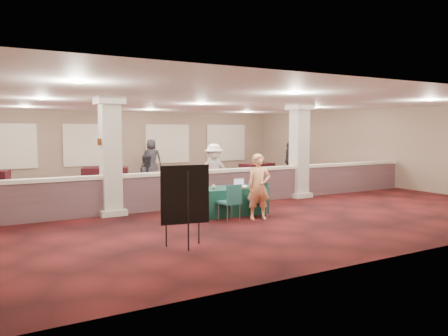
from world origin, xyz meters
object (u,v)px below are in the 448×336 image
easel_board (185,195)px  attendee_c (289,160)px  far_table_back_center (106,176)px  far_table_back_right (257,170)px  conf_chair_main (259,197)px  attendee_a (148,178)px  conf_chair_side (231,199)px  woman (259,187)px  near_table (230,201)px  attendee_d (152,159)px  far_table_front_right (312,179)px  far_table_front_center (156,180)px  attendee_b (214,170)px

easel_board → attendee_c: size_ratio=0.95×
far_table_back_center → far_table_back_right: (7.20, -0.68, -0.03)m
conf_chair_main → attendee_a: bearing=130.4°
conf_chair_side → woman: woman is taller
near_table → conf_chair_main: conf_chair_main is taller
far_table_back_right → attendee_d: size_ratio=0.92×
attendee_a → far_table_front_right: bearing=-28.2°
conf_chair_side → far_table_front_center: size_ratio=0.58×
near_table → attendee_d: 9.77m
woman → far_table_front_right: (5.49, 4.26, -0.51)m
far_table_front_center → attendee_b: (1.00, -3.00, 0.59)m
easel_board → far_table_front_right: bearing=45.4°
easel_board → attendee_b: attendee_b is taller
near_table → woman: woman is taller
far_table_back_right → attendee_a: (-7.04, -4.17, 0.42)m
far_table_front_center → attendee_b: bearing=-71.5°
conf_chair_side → attendee_c: bearing=38.4°
near_table → far_table_front_center: size_ratio=1.20×
far_table_front_center → near_table: bearing=-91.0°
easel_board → woman: 3.24m
near_table → attendee_a: attendee_a is taller
attendee_c → far_table_front_right: bearing=-159.4°
near_table → far_table_back_right: (5.81, 7.37, -0.02)m
far_table_front_center → far_table_back_center: 2.53m
conf_chair_main → attendee_c: 9.96m
far_table_back_center → attendee_a: (0.16, -4.85, 0.40)m
far_table_back_right → attendee_c: (1.30, -0.82, 0.52)m
attendee_a → attendee_b: 2.34m
conf_chair_side → far_table_front_right: (6.21, 4.08, -0.21)m
far_table_front_center → far_table_back_right: bearing=13.5°
conf_chair_side → attendee_a: bearing=95.6°
woman → attendee_d: 10.68m
woman → far_table_back_center: 9.18m
near_table → attendee_b: 3.24m
conf_chair_side → attendee_a: attendee_a is taller
conf_chair_side → conf_chair_main: bearing=-7.4°
conf_chair_side → far_table_back_center: bearing=90.4°
near_table → woman: (0.30, -0.96, 0.48)m
far_table_front_right → attendee_b: (-4.68, -0.30, 0.57)m
woman → conf_chair_side: bearing=-179.0°
conf_chair_side → attendee_a: (-0.80, 3.98, 0.21)m
far_table_front_right → attendee_b: attendee_b is taller
near_table → easel_board: 3.65m
conf_chair_main → far_table_front_center: bearing=110.8°
far_table_front_center → far_table_back_center: size_ratio=0.87×
conf_chair_side → far_table_front_center: conf_chair_side is taller
attendee_b → attendee_c: bearing=47.8°
easel_board → attendee_a: 5.91m
far_table_back_center → attendee_d: size_ratio=0.99×
far_table_back_right → attendee_c: attendee_c is taller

